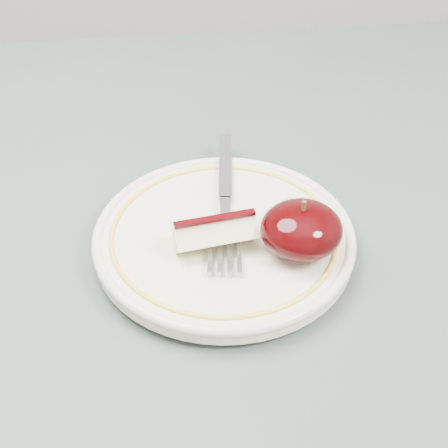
{
  "coord_description": "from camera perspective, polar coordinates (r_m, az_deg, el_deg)",
  "views": [
    {
      "loc": [
        -0.09,
        -0.39,
        1.12
      ],
      "look_at": [
        -0.05,
        0.0,
        0.78
      ],
      "focal_mm": 50.0,
      "sensor_mm": 36.0,
      "label": 1
    }
  ],
  "objects": [
    {
      "name": "fork",
      "position": [
        0.55,
        0.11,
        2.27
      ],
      "size": [
        0.04,
        0.2,
        0.0
      ],
      "rotation": [
        0.0,
        0.0,
        1.45
      ],
      "color": "gray",
      "rests_on": "plate"
    },
    {
      "name": "table",
      "position": [
        0.61,
        4.5,
        -8.1
      ],
      "size": [
        0.9,
        0.9,
        0.75
      ],
      "color": "brown",
      "rests_on": "ground"
    },
    {
      "name": "plate",
      "position": [
        0.53,
        -0.0,
        -1.16
      ],
      "size": [
        0.22,
        0.22,
        0.02
      ],
      "color": "beige",
      "rests_on": "table"
    },
    {
      "name": "apple_wedge",
      "position": [
        0.5,
        -0.83,
        -0.83
      ],
      "size": [
        0.07,
        0.04,
        0.03
      ],
      "rotation": [
        0.0,
        0.0,
        0.15
      ],
      "color": "beige",
      "rests_on": "plate"
    },
    {
      "name": "apple_half",
      "position": [
        0.5,
        7.08,
        -0.5
      ],
      "size": [
        0.07,
        0.06,
        0.05
      ],
      "color": "black",
      "rests_on": "plate"
    }
  ]
}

